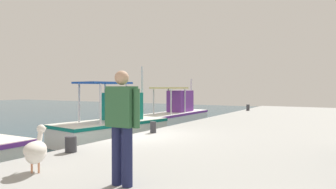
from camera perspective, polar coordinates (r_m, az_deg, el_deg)
The scene contains 8 objects.
quay_pier at distance 8.20m, azimuth 22.61°, elevation -12.27°, with size 36.00×10.00×0.80m, color #9E9E99.
fishing_boat_third at distance 13.49m, azimuth -10.04°, elevation -5.59°, with size 5.29×2.82×3.30m.
fishing_boat_fourth at distance 18.64m, azimuth 1.36°, elevation -3.71°, with size 6.20×1.72×2.89m.
pelican at distance 6.05m, azimuth -23.11°, elevation -9.38°, with size 0.91×0.71×0.82m.
fisherman_standing at distance 4.81m, azimuth -8.48°, elevation -4.95°, with size 0.25×0.64×1.77m.
mooring_bollard_second at distance 7.66m, azimuth -17.43°, elevation -8.74°, with size 0.27×0.27×0.37m, color #333338.
mooring_bollard_third at distance 10.36m, azimuth -2.75°, elevation -6.03°, with size 0.20×0.20×0.38m, color #333338.
mooring_bollard_fourth at distance 20.90m, azimuth 14.50°, elevation -2.34°, with size 0.21×0.21×0.40m, color #333338.
Camera 1 is at (-7.91, -6.01, 2.31)m, focal length 33.12 mm.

